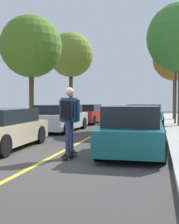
# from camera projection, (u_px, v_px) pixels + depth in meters

# --- Properties ---
(ground) EXTENTS (80.00, 80.00, 0.00)m
(ground) POSITION_uv_depth(u_px,v_px,m) (47.00, 159.00, 7.58)
(ground) COLOR #3D3A38
(center_line) EXTENTS (0.12, 39.20, 0.01)m
(center_line) POSITION_uv_depth(u_px,v_px,m) (85.00, 140.00, 11.47)
(center_line) COLOR gold
(center_line) RESTS_ON ground
(parked_car_left_nearest) EXTENTS (1.99, 4.18, 1.29)m
(parked_car_left_nearest) POSITION_uv_depth(u_px,v_px,m) (1.00, 129.00, 9.31)
(parked_car_left_nearest) COLOR #BCAD89
(parked_car_left_nearest) RESTS_ON ground
(parked_car_left_near) EXTENTS (1.95, 4.49, 1.36)m
(parked_car_left_near) POSITION_uv_depth(u_px,v_px,m) (60.00, 118.00, 14.86)
(parked_car_left_near) COLOR #B7B7BC
(parked_car_left_near) RESTS_ON ground
(parked_car_left_far) EXTENTS (2.03, 4.19, 1.33)m
(parked_car_left_far) POSITION_uv_depth(u_px,v_px,m) (86.00, 114.00, 20.23)
(parked_car_left_far) COLOR maroon
(parked_car_left_far) RESTS_ON ground
(parked_car_right_nearest) EXTENTS (1.85, 4.65, 1.40)m
(parked_car_right_nearest) POSITION_uv_depth(u_px,v_px,m) (134.00, 129.00, 8.72)
(parked_car_right_nearest) COLOR #196066
(parked_car_right_nearest) RESTS_ON ground
(parked_car_right_near) EXTENTS (2.13, 4.69, 1.37)m
(parked_car_right_near) POSITION_uv_depth(u_px,v_px,m) (145.00, 117.00, 15.72)
(parked_car_right_near) COLOR #196066
(parked_car_right_near) RESTS_ON ground
(street_tree_left_nearest) EXTENTS (3.45, 3.45, 6.19)m
(street_tree_left_nearest) POSITION_uv_depth(u_px,v_px,m) (31.00, 47.00, 15.98)
(street_tree_left_nearest) COLOR #4C3823
(street_tree_left_nearest) RESTS_ON sidewalk_left
(street_tree_left_near) EXTENTS (3.60, 3.60, 6.99)m
(street_tree_left_near) POSITION_uv_depth(u_px,v_px,m) (71.00, 55.00, 23.17)
(street_tree_left_near) COLOR #4C3823
(street_tree_left_near) RESTS_ON sidewalk_left
(street_tree_right_near) EXTENTS (3.55, 3.55, 6.62)m
(street_tree_right_near) POSITION_uv_depth(u_px,v_px,m) (175.00, 59.00, 22.93)
(street_tree_right_near) COLOR brown
(street_tree_right_near) RESTS_ON sidewalk_right
(streetlamp) EXTENTS (0.36, 0.24, 5.58)m
(streetlamp) POSITION_uv_depth(u_px,v_px,m) (176.00, 73.00, 18.11)
(streetlamp) COLOR #38383D
(streetlamp) RESTS_ON sidewalk_right
(skateboard) EXTENTS (0.23, 0.84, 0.10)m
(skateboard) POSITION_uv_depth(u_px,v_px,m) (70.00, 155.00, 7.75)
(skateboard) COLOR black
(skateboard) RESTS_ON ground
(skateboarder) EXTENTS (0.58, 0.70, 1.80)m
(skateboarder) POSITION_uv_depth(u_px,v_px,m) (69.00, 116.00, 7.68)
(skateboarder) COLOR black
(skateboarder) RESTS_ON skateboard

